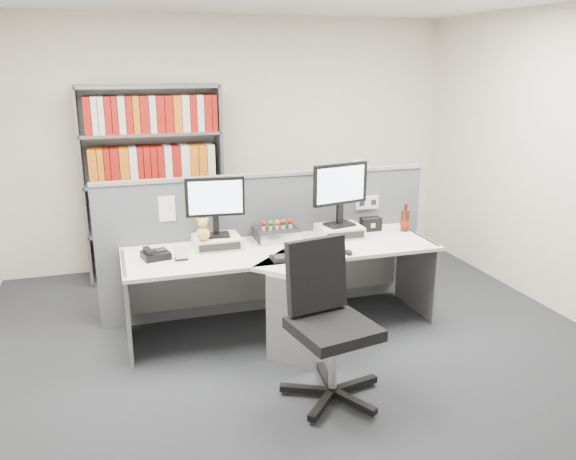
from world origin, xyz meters
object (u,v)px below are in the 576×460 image
object	(u,v)px
mouse	(348,252)
desk_fan	(358,177)
desktop_pc	(277,234)
desk	(290,287)
desk_calendar	(181,254)
filing_cabinet	(356,238)
keyboard	(298,257)
cola_bottle	(405,221)
monitor_left	(215,202)
shelving_unit	(154,186)
monitor_right	(340,189)
desk_phone	(155,255)
office_chair	(327,317)
speaker	(371,224)

from	to	relation	value
mouse	desk_fan	world-z (taller)	desk_fan
desktop_pc	desk	bearing A→B (deg)	-92.85
desk_calendar	filing_cabinet	bearing A→B (deg)	31.34
keyboard	cola_bottle	size ratio (longest dim) A/B	1.68
monitor_left	desk_fan	size ratio (longest dim) A/B	0.93
mouse	shelving_unit	world-z (taller)	shelving_unit
monitor_left	monitor_right	bearing A→B (deg)	0.01
desk_phone	desk	bearing A→B (deg)	-13.78
office_chair	monitor_left	bearing A→B (deg)	112.40
desk	cola_bottle	size ratio (longest dim) A/B	9.84
mouse	cola_bottle	size ratio (longest dim) A/B	0.37
shelving_unit	monitor_right	bearing A→B (deg)	-44.73
desk	monitor_right	distance (m)	0.98
desk	cola_bottle	distance (m)	1.32
cola_bottle	office_chair	xyz separation A→B (m)	(-1.23, -1.22, -0.25)
keyboard	mouse	bearing A→B (deg)	-3.54
mouse	shelving_unit	bearing A→B (deg)	124.85
monitor_left	shelving_unit	xyz separation A→B (m)	(-0.38, 1.47, -0.14)
monitor_left	desk_fan	distance (m)	2.00
keyboard	office_chair	world-z (taller)	office_chair
desk_phone	filing_cabinet	world-z (taller)	desk_phone
cola_bottle	mouse	bearing A→B (deg)	-148.16
shelving_unit	office_chair	size ratio (longest dim) A/B	1.89
desk	filing_cabinet	bearing A→B (deg)	49.39
cola_bottle	filing_cabinet	xyz separation A→B (m)	(-0.02, 1.03, -0.47)
monitor_left	desktop_pc	bearing A→B (deg)	8.33
desk_calendar	desk_fan	size ratio (longest dim) A/B	0.23
mouse	speaker	bearing A→B (deg)	51.19
desk	office_chair	bearing A→B (deg)	-90.60
shelving_unit	filing_cabinet	world-z (taller)	shelving_unit
monitor_right	mouse	distance (m)	0.65
cola_bottle	desk	bearing A→B (deg)	-163.29
monitor_left	keyboard	bearing A→B (deg)	-39.30
desk_phone	cola_bottle	world-z (taller)	cola_bottle
monitor_left	monitor_right	world-z (taller)	monitor_right
mouse	office_chair	xyz separation A→B (m)	(-0.47, -0.75, -0.17)
desktop_pc	office_chair	distance (m)	1.34
shelving_unit	speaker	bearing A→B (deg)	-36.97
filing_cabinet	desk_fan	distance (m)	0.68
desk_phone	desk_fan	distance (m)	2.53
speaker	desk_fan	size ratio (longest dim) A/B	0.35
speaker	shelving_unit	distance (m)	2.29
shelving_unit	cola_bottle	bearing A→B (deg)	-35.03
monitor_left	office_chair	xyz separation A→B (m)	(0.51, -1.24, -0.55)
desk_fan	desk_phone	bearing A→B (deg)	-152.86
mouse	office_chair	world-z (taller)	office_chair
monitor_right	desk_phone	world-z (taller)	monitor_right
monitor_left	speaker	bearing A→B (deg)	3.59
desk	monitor_left	world-z (taller)	monitor_left
desk_phone	shelving_unit	world-z (taller)	shelving_unit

